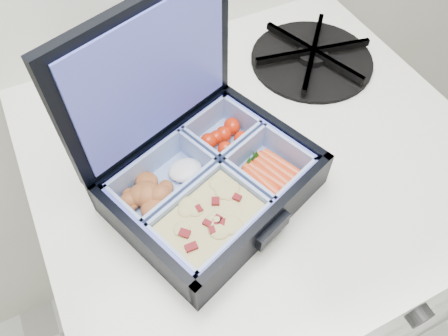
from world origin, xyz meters
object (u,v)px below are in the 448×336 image
fork (185,130)px  burner_grate (313,54)px  stove (238,263)px  bento_box (213,184)px

fork → burner_grate: bearing=43.5°
stove → fork: fork is taller
stove → fork: size_ratio=5.43×
stove → burner_grate: burner_grate is taller
bento_box → burner_grate: bearing=12.6°
burner_grate → fork: bearing=-169.4°
stove → bento_box: 0.49m
bento_box → burner_grate: size_ratio=1.19×
stove → bento_box: bento_box is taller
stove → bento_box: (-0.09, -0.07, 0.47)m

